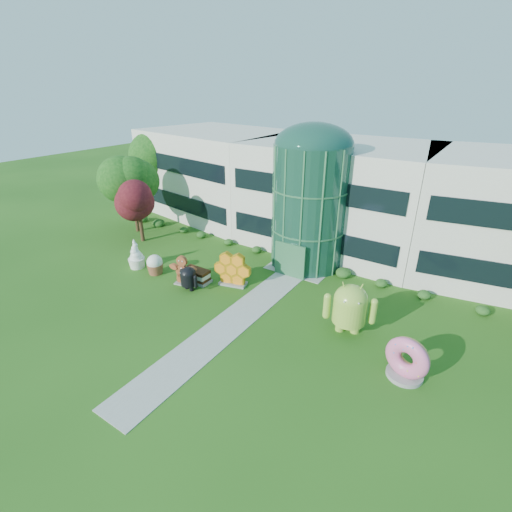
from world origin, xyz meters
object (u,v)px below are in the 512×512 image
Objects in this scene: android_green at (350,305)px; gingerbread at (183,270)px; android_black at (188,277)px; donut at (408,358)px.

android_green is 1.46× the size of gingerbread.
gingerbread is (-0.98, 0.44, 0.10)m from android_black.
android_green is 11.84m from android_black.
donut is 0.95× the size of gingerbread.
gingerbread is at bearing 162.73° from android_black.
android_black is at bearing 167.11° from android_green.
android_green is 4.52m from donut.
donut is (3.95, -2.10, -0.65)m from android_green.
gingerbread is (-16.64, 0.92, -0.04)m from donut.
android_green reaches higher than android_black.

